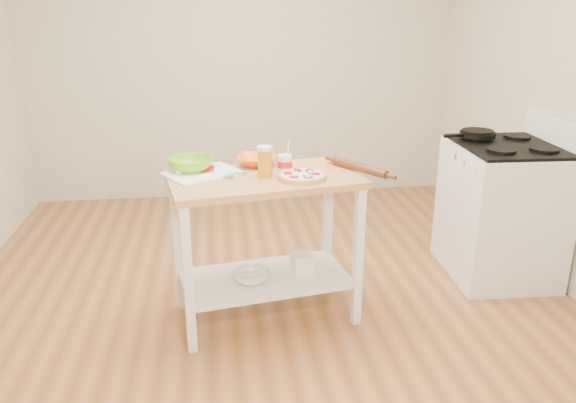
{
  "coord_description": "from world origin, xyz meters",
  "views": [
    {
      "loc": [
        -0.28,
        -3.18,
        1.82
      ],
      "look_at": [
        0.12,
        -0.13,
        0.74
      ],
      "focal_mm": 35.0,
      "sensor_mm": 36.0,
      "label": 1
    }
  ],
  "objects_px": {
    "knife": "(190,168)",
    "spatula": "(234,174)",
    "cutting_board": "(202,173)",
    "shelf_bin": "(302,263)",
    "yogurt_tub": "(285,164)",
    "shelf_glass_bowl": "(251,276)",
    "rolling_pin": "(359,168)",
    "pizza": "(302,176)",
    "green_bowl": "(191,165)",
    "gas_stove": "(501,210)",
    "orange_bowl": "(256,160)",
    "skillet": "(477,134)",
    "beer_pint": "(265,161)",
    "prep_island": "(265,218)"
  },
  "relations": [
    {
      "from": "beer_pint",
      "to": "yogurt_tub",
      "type": "relative_size",
      "value": 0.93
    },
    {
      "from": "pizza",
      "to": "orange_bowl",
      "type": "bearing_deg",
      "value": 126.94
    },
    {
      "from": "beer_pint",
      "to": "yogurt_tub",
      "type": "height_order",
      "value": "yogurt_tub"
    },
    {
      "from": "yogurt_tub",
      "to": "shelf_glass_bowl",
      "type": "distance_m",
      "value": 0.7
    },
    {
      "from": "skillet",
      "to": "spatula",
      "type": "relative_size",
      "value": 2.64
    },
    {
      "from": "rolling_pin",
      "to": "gas_stove",
      "type": "bearing_deg",
      "value": 17.66
    },
    {
      "from": "cutting_board",
      "to": "shelf_bin",
      "type": "relative_size",
      "value": 4.2
    },
    {
      "from": "cutting_board",
      "to": "beer_pint",
      "type": "relative_size",
      "value": 2.86
    },
    {
      "from": "shelf_glass_bowl",
      "to": "shelf_bin",
      "type": "distance_m",
      "value": 0.33
    },
    {
      "from": "yogurt_tub",
      "to": "shelf_bin",
      "type": "xyz_separation_m",
      "value": [
        0.1,
        -0.02,
        -0.63
      ]
    },
    {
      "from": "cutting_board",
      "to": "yogurt_tub",
      "type": "height_order",
      "value": "yogurt_tub"
    },
    {
      "from": "skillet",
      "to": "pizza",
      "type": "xyz_separation_m",
      "value": [
        -1.32,
        -0.63,
        -0.06
      ]
    },
    {
      "from": "gas_stove",
      "to": "rolling_pin",
      "type": "xyz_separation_m",
      "value": [
        -1.12,
        -0.36,
        0.45
      ]
    },
    {
      "from": "spatula",
      "to": "beer_pint",
      "type": "relative_size",
      "value": 0.84
    },
    {
      "from": "pizza",
      "to": "yogurt_tub",
      "type": "distance_m",
      "value": 0.16
    },
    {
      "from": "green_bowl",
      "to": "shelf_bin",
      "type": "bearing_deg",
      "value": -9.9
    },
    {
      "from": "knife",
      "to": "spatula",
      "type": "bearing_deg",
      "value": -48.12
    },
    {
      "from": "prep_island",
      "to": "knife",
      "type": "distance_m",
      "value": 0.53
    },
    {
      "from": "green_bowl",
      "to": "orange_bowl",
      "type": "bearing_deg",
      "value": 11.75
    },
    {
      "from": "green_bowl",
      "to": "rolling_pin",
      "type": "bearing_deg",
      "value": -8.09
    },
    {
      "from": "knife",
      "to": "rolling_pin",
      "type": "xyz_separation_m",
      "value": [
        0.98,
        -0.15,
        0.01
      ]
    },
    {
      "from": "yogurt_tub",
      "to": "rolling_pin",
      "type": "relative_size",
      "value": 0.44
    },
    {
      "from": "rolling_pin",
      "to": "shelf_glass_bowl",
      "type": "distance_m",
      "value": 0.9
    },
    {
      "from": "cutting_board",
      "to": "green_bowl",
      "type": "xyz_separation_m",
      "value": [
        -0.07,
        0.07,
        0.03
      ]
    },
    {
      "from": "orange_bowl",
      "to": "yogurt_tub",
      "type": "xyz_separation_m",
      "value": [
        0.15,
        -0.18,
        0.02
      ]
    },
    {
      "from": "spatula",
      "to": "beer_pint",
      "type": "height_order",
      "value": "beer_pint"
    },
    {
      "from": "skillet",
      "to": "beer_pint",
      "type": "height_order",
      "value": "beer_pint"
    },
    {
      "from": "shelf_bin",
      "to": "shelf_glass_bowl",
      "type": "bearing_deg",
      "value": -164.73
    },
    {
      "from": "shelf_bin",
      "to": "prep_island",
      "type": "bearing_deg",
      "value": -170.04
    },
    {
      "from": "skillet",
      "to": "spatula",
      "type": "height_order",
      "value": "skillet"
    },
    {
      "from": "cutting_board",
      "to": "beer_pint",
      "type": "bearing_deg",
      "value": -43.53
    },
    {
      "from": "spatula",
      "to": "rolling_pin",
      "type": "distance_m",
      "value": 0.73
    },
    {
      "from": "cutting_board",
      "to": "knife",
      "type": "relative_size",
      "value": 1.9
    },
    {
      "from": "pizza",
      "to": "green_bowl",
      "type": "height_order",
      "value": "green_bowl"
    },
    {
      "from": "gas_stove",
      "to": "beer_pint",
      "type": "distance_m",
      "value": 1.79
    },
    {
      "from": "pizza",
      "to": "skillet",
      "type": "bearing_deg",
      "value": 25.5
    },
    {
      "from": "rolling_pin",
      "to": "spatula",
      "type": "bearing_deg",
      "value": -179.49
    },
    {
      "from": "beer_pint",
      "to": "shelf_glass_bowl",
      "type": "bearing_deg",
      "value": -156.91
    },
    {
      "from": "knife",
      "to": "cutting_board",
      "type": "bearing_deg",
      "value": -65.1
    },
    {
      "from": "yogurt_tub",
      "to": "skillet",
      "type": "bearing_deg",
      "value": 19.7
    },
    {
      "from": "skillet",
      "to": "shelf_glass_bowl",
      "type": "xyz_separation_m",
      "value": [
        -1.62,
        -0.61,
        -0.68
      ]
    },
    {
      "from": "gas_stove",
      "to": "rolling_pin",
      "type": "bearing_deg",
      "value": -159.93
    },
    {
      "from": "cutting_board",
      "to": "shelf_bin",
      "type": "distance_m",
      "value": 0.83
    },
    {
      "from": "gas_stove",
      "to": "spatula",
      "type": "height_order",
      "value": "gas_stove"
    },
    {
      "from": "skillet",
      "to": "orange_bowl",
      "type": "height_order",
      "value": "skillet"
    },
    {
      "from": "pizza",
      "to": "spatula",
      "type": "bearing_deg",
      "value": 167.8
    },
    {
      "from": "skillet",
      "to": "beer_pint",
      "type": "bearing_deg",
      "value": -169.18
    },
    {
      "from": "spatula",
      "to": "knife",
      "type": "distance_m",
      "value": 0.3
    },
    {
      "from": "orange_bowl",
      "to": "shelf_glass_bowl",
      "type": "distance_m",
      "value": 0.7
    },
    {
      "from": "pizza",
      "to": "spatula",
      "type": "distance_m",
      "value": 0.38
    }
  ]
}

